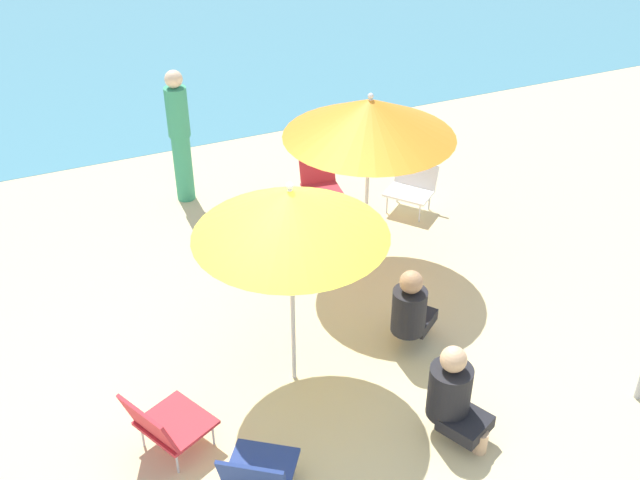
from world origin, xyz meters
TOP-DOWN VIEW (x-y plane):
  - ground_plane at (0.00, 0.00)m, footprint 40.00×40.00m
  - sea_water at (0.00, 13.11)m, footprint 40.00×16.00m
  - umbrella_yellow at (0.06, 0.07)m, footprint 1.62×1.62m
  - umbrella_orange at (1.49, 1.50)m, footprint 1.78×1.78m
  - beach_chair_a at (1.53, 2.85)m, footprint 0.51×0.62m
  - beach_chair_b at (-1.22, -0.34)m, footprint 0.75×0.74m
  - beach_chair_c at (2.55, 2.33)m, footprint 0.72×0.73m
  - beach_chair_d at (-0.68, -1.05)m, footprint 0.73×0.74m
  - person_a at (0.02, 3.70)m, footprint 0.27×0.27m
  - person_b at (1.22, 0.01)m, footprint 0.55×0.51m
  - person_c at (1.01, -1.08)m, footprint 0.49×0.58m

SIDE VIEW (x-z plane):
  - ground_plane at x=0.00m, z-range 0.00..0.00m
  - sea_water at x=0.00m, z-range 0.00..0.01m
  - beach_chair_d at x=-0.68m, z-range 0.01..0.56m
  - beach_chair_c at x=2.55m, z-range 0.03..0.61m
  - beach_chair_b at x=-1.22m, z-range 0.02..0.66m
  - beach_chair_a at x=1.53m, z-range 0.02..0.72m
  - person_c at x=1.01m, z-range -0.02..0.89m
  - person_b at x=1.22m, z-range 0.01..0.93m
  - person_a at x=0.02m, z-range 0.03..1.75m
  - umbrella_orange at x=1.49m, z-range 0.74..2.76m
  - umbrella_yellow at x=0.06m, z-range 0.75..2.79m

